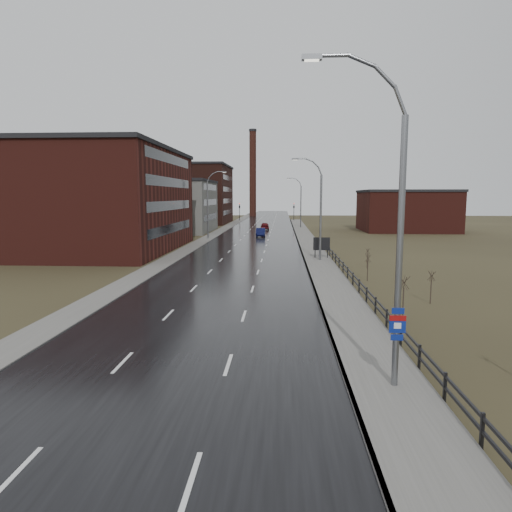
# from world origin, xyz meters

# --- Properties ---
(ground) EXTENTS (320.00, 320.00, 0.00)m
(ground) POSITION_xyz_m (0.00, 0.00, 0.00)
(ground) COLOR #2D2819
(ground) RESTS_ON ground
(road) EXTENTS (14.00, 300.00, 0.06)m
(road) POSITION_xyz_m (0.00, 60.00, 0.03)
(road) COLOR black
(road) RESTS_ON ground
(sidewalk_right) EXTENTS (3.20, 180.00, 0.18)m
(sidewalk_right) POSITION_xyz_m (8.60, 35.00, 0.09)
(sidewalk_right) COLOR #595651
(sidewalk_right) RESTS_ON ground
(curb_right) EXTENTS (0.16, 180.00, 0.18)m
(curb_right) POSITION_xyz_m (7.08, 35.00, 0.09)
(curb_right) COLOR slate
(curb_right) RESTS_ON ground
(sidewalk_left) EXTENTS (2.40, 260.00, 0.12)m
(sidewalk_left) POSITION_xyz_m (-8.20, 60.00, 0.06)
(sidewalk_left) COLOR #595651
(sidewalk_left) RESTS_ON ground
(warehouse_near) EXTENTS (22.44, 28.56, 13.50)m
(warehouse_near) POSITION_xyz_m (-20.99, 45.00, 6.76)
(warehouse_near) COLOR #471914
(warehouse_near) RESTS_ON ground
(warehouse_mid) EXTENTS (16.32, 20.40, 10.50)m
(warehouse_mid) POSITION_xyz_m (-17.99, 78.00, 5.26)
(warehouse_mid) COLOR slate
(warehouse_mid) RESTS_ON ground
(warehouse_far) EXTENTS (26.52, 24.48, 15.50)m
(warehouse_far) POSITION_xyz_m (-22.99, 108.00, 7.76)
(warehouse_far) COLOR #331611
(warehouse_far) RESTS_ON ground
(building_right) EXTENTS (18.36, 16.32, 8.50)m
(building_right) POSITION_xyz_m (30.30, 82.00, 4.26)
(building_right) COLOR #471914
(building_right) RESTS_ON ground
(smokestack) EXTENTS (2.70, 2.70, 30.70)m
(smokestack) POSITION_xyz_m (-6.00, 150.00, 15.50)
(smokestack) COLOR #331611
(smokestack) RESTS_ON ground
(streetlight_main) EXTENTS (3.91, 0.29, 12.11)m
(streetlight_main) POSITION_xyz_m (8.47, 2.00, 6.06)
(streetlight_main) COLOR slate
(streetlight_main) RESTS_ON ground
(streetlight_right_mid) EXTENTS (3.36, 0.28, 11.35)m
(streetlight_right_mid) POSITION_xyz_m (8.50, 36.00, 5.84)
(streetlight_right_mid) COLOR slate
(streetlight_right_mid) RESTS_ON ground
(streetlight_left) EXTENTS (3.36, 0.28, 11.35)m
(streetlight_left) POSITION_xyz_m (-7.70, 62.00, 5.84)
(streetlight_left) COLOR slate
(streetlight_left) RESTS_ON ground
(streetlight_right_far) EXTENTS (3.36, 0.28, 11.35)m
(streetlight_right_far) POSITION_xyz_m (8.50, 90.00, 5.84)
(streetlight_right_far) COLOR slate
(streetlight_right_far) RESTS_ON ground
(guardrail) EXTENTS (0.10, 53.05, 1.10)m
(guardrail) POSITION_xyz_m (10.30, 18.31, 0.71)
(guardrail) COLOR black
(guardrail) RESTS_ON ground
(shrub_c) EXTENTS (0.64, 0.67, 2.71)m
(shrub_c) POSITION_xyz_m (11.52, 11.40, 1.44)
(shrub_c) COLOR #382D23
(shrub_c) RESTS_ON ground
(shrub_d) EXTENTS (0.53, 0.56, 2.23)m
(shrub_d) POSITION_xyz_m (14.60, 16.14, 1.18)
(shrub_d) COLOR #382D23
(shrub_d) RESTS_ON ground
(shrub_e) EXTENTS (0.55, 0.58, 2.30)m
(shrub_e) POSITION_xyz_m (11.88, 24.28, 1.22)
(shrub_e) COLOR #382D23
(shrub_e) RESTS_ON ground
(shrub_f) EXTENTS (0.48, 0.51, 2.03)m
(shrub_f) POSITION_xyz_m (13.15, 31.35, 1.08)
(shrub_f) COLOR #382D23
(shrub_f) RESTS_ON ground
(billboard) EXTENTS (1.90, 0.17, 2.53)m
(billboard) POSITION_xyz_m (9.10, 37.72, 1.70)
(billboard) COLOR black
(billboard) RESTS_ON ground
(traffic_light_left) EXTENTS (0.58, 2.73, 5.30)m
(traffic_light_left) POSITION_xyz_m (-8.00, 120.00, 4.60)
(traffic_light_left) COLOR black
(traffic_light_left) RESTS_ON ground
(traffic_light_right) EXTENTS (0.58, 2.73, 5.30)m
(traffic_light_right) POSITION_xyz_m (8.00, 120.00, 4.60)
(traffic_light_right) COLOR black
(traffic_light_right) RESTS_ON ground
(car_near) EXTENTS (1.71, 4.62, 1.51)m
(car_near) POSITION_xyz_m (0.77, 66.50, 0.76)
(car_near) COLOR #0A0E36
(car_near) RESTS_ON ground
(car_far) EXTENTS (1.99, 4.63, 1.56)m
(car_far) POSITION_xyz_m (0.85, 83.82, 0.78)
(car_far) COLOR #4F0D10
(car_far) RESTS_ON ground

